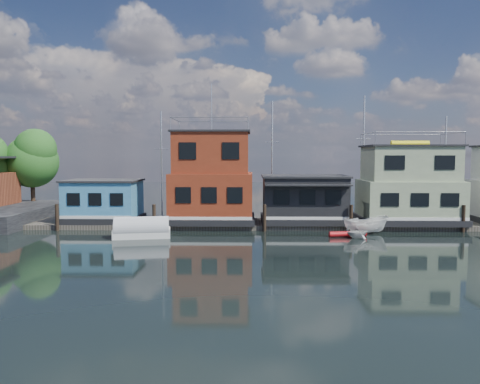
{
  "coord_description": "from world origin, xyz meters",
  "views": [
    {
      "loc": [
        -5.19,
        -28.46,
        6.19
      ],
      "look_at": [
        -6.05,
        12.0,
        3.0
      ],
      "focal_mm": 35.0,
      "sensor_mm": 36.0,
      "label": 1
    }
  ],
  "objects_px": {
    "houseboat_dark": "(304,199)",
    "dinghy_white": "(358,232)",
    "houseboat_green": "(409,186)",
    "houseboat_red": "(212,179)",
    "red_kayak": "(348,234)",
    "tarp_runabout": "(142,229)",
    "motorboat": "(366,225)",
    "houseboat_blue": "(104,201)"
  },
  "relations": [
    {
      "from": "tarp_runabout",
      "to": "houseboat_dark",
      "type": "bearing_deg",
      "value": 14.4
    },
    {
      "from": "houseboat_blue",
      "to": "red_kayak",
      "type": "bearing_deg",
      "value": -14.28
    },
    {
      "from": "red_kayak",
      "to": "motorboat",
      "type": "distance_m",
      "value": 2.14
    },
    {
      "from": "red_kayak",
      "to": "houseboat_green",
      "type": "bearing_deg",
      "value": 31.92
    },
    {
      "from": "houseboat_red",
      "to": "tarp_runabout",
      "type": "bearing_deg",
      "value": -129.29
    },
    {
      "from": "houseboat_red",
      "to": "red_kayak",
      "type": "bearing_deg",
      "value": -25.62
    },
    {
      "from": "houseboat_red",
      "to": "motorboat",
      "type": "xyz_separation_m",
      "value": [
        12.43,
        -3.92,
        -3.37
      ]
    },
    {
      "from": "houseboat_red",
      "to": "red_kayak",
      "type": "distance_m",
      "value": 12.55
    },
    {
      "from": "houseboat_green",
      "to": "tarp_runabout",
      "type": "height_order",
      "value": "houseboat_green"
    },
    {
      "from": "houseboat_red",
      "to": "houseboat_green",
      "type": "bearing_deg",
      "value": 0.0
    },
    {
      "from": "houseboat_blue",
      "to": "motorboat",
      "type": "bearing_deg",
      "value": -10.14
    },
    {
      "from": "houseboat_blue",
      "to": "dinghy_white",
      "type": "height_order",
      "value": "houseboat_blue"
    },
    {
      "from": "tarp_runabout",
      "to": "houseboat_red",
      "type": "bearing_deg",
      "value": 40.53
    },
    {
      "from": "red_kayak",
      "to": "tarp_runabout",
      "type": "distance_m",
      "value": 15.59
    },
    {
      "from": "dinghy_white",
      "to": "red_kayak",
      "type": "height_order",
      "value": "dinghy_white"
    },
    {
      "from": "houseboat_red",
      "to": "dinghy_white",
      "type": "xyz_separation_m",
      "value": [
        11.37,
        -5.7,
        -3.62
      ]
    },
    {
      "from": "dinghy_white",
      "to": "motorboat",
      "type": "relative_size",
      "value": 0.49
    },
    {
      "from": "houseboat_blue",
      "to": "houseboat_green",
      "type": "bearing_deg",
      "value": 0.0
    },
    {
      "from": "red_kayak",
      "to": "dinghy_white",
      "type": "bearing_deg",
      "value": -49.25
    },
    {
      "from": "houseboat_dark",
      "to": "dinghy_white",
      "type": "xyz_separation_m",
      "value": [
        3.37,
        -5.68,
        -1.93
      ]
    },
    {
      "from": "houseboat_red",
      "to": "houseboat_dark",
      "type": "distance_m",
      "value": 8.18
    },
    {
      "from": "houseboat_blue",
      "to": "motorboat",
      "type": "height_order",
      "value": "houseboat_blue"
    },
    {
      "from": "tarp_runabout",
      "to": "motorboat",
      "type": "xyz_separation_m",
      "value": [
        17.24,
        1.96,
        0.1
      ]
    },
    {
      "from": "houseboat_blue",
      "to": "dinghy_white",
      "type": "bearing_deg",
      "value": -15.28
    },
    {
      "from": "houseboat_dark",
      "to": "houseboat_green",
      "type": "relative_size",
      "value": 0.88
    },
    {
      "from": "houseboat_red",
      "to": "houseboat_green",
      "type": "relative_size",
      "value": 1.41
    },
    {
      "from": "houseboat_red",
      "to": "houseboat_green",
      "type": "distance_m",
      "value": 17.01
    },
    {
      "from": "houseboat_red",
      "to": "tarp_runabout",
      "type": "height_order",
      "value": "houseboat_red"
    },
    {
      "from": "houseboat_red",
      "to": "houseboat_dark",
      "type": "relative_size",
      "value": 1.6
    },
    {
      "from": "houseboat_dark",
      "to": "red_kayak",
      "type": "bearing_deg",
      "value": -61.81
    },
    {
      "from": "houseboat_green",
      "to": "houseboat_red",
      "type": "bearing_deg",
      "value": -180.0
    },
    {
      "from": "houseboat_green",
      "to": "motorboat",
      "type": "bearing_deg",
      "value": -139.37
    },
    {
      "from": "houseboat_dark",
      "to": "houseboat_green",
      "type": "height_order",
      "value": "houseboat_green"
    },
    {
      "from": "houseboat_blue",
      "to": "houseboat_green",
      "type": "relative_size",
      "value": 0.76
    },
    {
      "from": "tarp_runabout",
      "to": "motorboat",
      "type": "relative_size",
      "value": 1.17
    },
    {
      "from": "houseboat_blue",
      "to": "tarp_runabout",
      "type": "xyz_separation_m",
      "value": [
        4.69,
        -5.88,
        -1.57
      ]
    },
    {
      "from": "houseboat_blue",
      "to": "motorboat",
      "type": "distance_m",
      "value": 22.32
    },
    {
      "from": "tarp_runabout",
      "to": "houseboat_blue",
      "type": "bearing_deg",
      "value": 118.39
    },
    {
      "from": "houseboat_blue",
      "to": "dinghy_white",
      "type": "distance_m",
      "value": 21.7
    },
    {
      "from": "houseboat_blue",
      "to": "houseboat_red",
      "type": "bearing_deg",
      "value": 0.0
    },
    {
      "from": "houseboat_green",
      "to": "dinghy_white",
      "type": "relative_size",
      "value": 4.56
    },
    {
      "from": "houseboat_blue",
      "to": "houseboat_green",
      "type": "xyz_separation_m",
      "value": [
        26.5,
        0.0,
        1.34
      ]
    }
  ]
}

